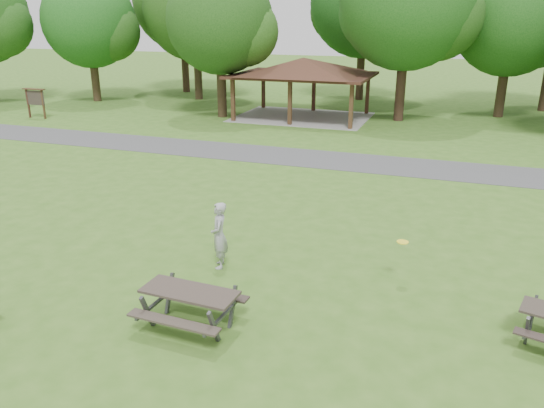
{
  "coord_description": "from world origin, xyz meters",
  "views": [
    {
      "loc": [
        5.62,
        -9.02,
        6.21
      ],
      "look_at": [
        1.0,
        4.0,
        1.3
      ],
      "focal_mm": 35.0,
      "sensor_mm": 36.0,
      "label": 1
    }
  ],
  "objects": [
    {
      "name": "frisbee_in_flight",
      "position": [
        4.68,
        2.99,
        1.11
      ],
      "size": [
        0.37,
        0.37,
        0.02
      ],
      "color": "yellow",
      "rests_on": "ground"
    },
    {
      "name": "tree_row_b",
      "position": [
        -20.92,
        25.53,
        5.67
      ],
      "size": [
        7.14,
        6.8,
        9.28
      ],
      "color": "#312215",
      "rests_on": "ground"
    },
    {
      "name": "frisbee_thrower",
      "position": [
        0.13,
        2.37,
        0.88
      ],
      "size": [
        0.63,
        0.76,
        1.77
      ],
      "primitive_type": "imported",
      "rotation": [
        0.0,
        0.0,
        -1.19
      ],
      "color": "#99999B",
      "rests_on": "ground"
    },
    {
      "name": "picnic_table_middle",
      "position": [
        0.75,
        -0.43,
        0.65
      ],
      "size": [
        2.09,
        1.71,
        0.88
      ],
      "color": "#302823",
      "rests_on": "ground"
    },
    {
      "name": "tree_row_f",
      "position": [
        8.09,
        28.53,
        5.84
      ],
      "size": [
        7.35,
        7.0,
        9.55
      ],
      "color": "black",
      "rests_on": "ground"
    },
    {
      "name": "tree_row_e",
      "position": [
        2.1,
        25.03,
        6.78
      ],
      "size": [
        8.4,
        8.0,
        11.02
      ],
      "color": "black",
      "rests_on": "ground"
    },
    {
      "name": "tree_deep_a",
      "position": [
        -16.9,
        32.53,
        7.13
      ],
      "size": [
        8.4,
        8.0,
        11.38
      ],
      "color": "#301D15",
      "rests_on": "ground"
    },
    {
      "name": "pavilion",
      "position": [
        -4.0,
        24.0,
        3.06
      ],
      "size": [
        8.6,
        7.01,
        3.76
      ],
      "color": "#372314",
      "rests_on": "ground"
    },
    {
      "name": "notice_board",
      "position": [
        -20.0,
        18.0,
        1.31
      ],
      "size": [
        1.6,
        0.3,
        1.88
      ],
      "color": "#321B12",
      "rests_on": "ground"
    },
    {
      "name": "asphalt_path",
      "position": [
        0.0,
        14.0,
        0.01
      ],
      "size": [
        120.0,
        3.2,
        0.02
      ],
      "primitive_type": "cube",
      "color": "#404042",
      "rests_on": "ground"
    },
    {
      "name": "ground",
      "position": [
        0.0,
        0.0,
        0.0
      ],
      "size": [
        160.0,
        160.0,
        0.0
      ],
      "primitive_type": "plane",
      "color": "#37611B",
      "rests_on": "ground"
    },
    {
      "name": "tree_deep_b",
      "position": [
        -1.9,
        33.03,
        6.89
      ],
      "size": [
        8.4,
        8.0,
        11.13
      ],
      "color": "black",
      "rests_on": "ground"
    },
    {
      "name": "tree_row_c",
      "position": [
        -13.9,
        29.03,
        6.54
      ],
      "size": [
        8.19,
        7.8,
        10.67
      ],
      "color": "black",
      "rests_on": "ground"
    },
    {
      "name": "tree_row_d",
      "position": [
        -8.92,
        22.53,
        5.77
      ],
      "size": [
        6.93,
        6.6,
        9.27
      ],
      "color": "black",
      "rests_on": "ground"
    }
  ]
}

